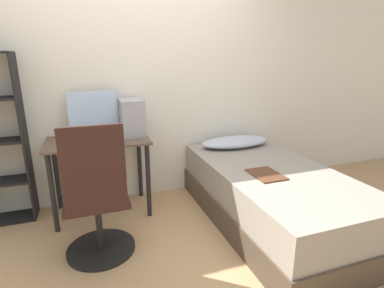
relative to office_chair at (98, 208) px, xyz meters
name	(u,v)px	position (x,y,z in m)	size (l,w,h in m)	color
ground_plane	(174,267)	(0.49, -0.32, -0.42)	(14.00, 14.00, 0.00)	tan
wall_back	(135,83)	(0.49, 1.03, 0.83)	(8.00, 0.05, 2.50)	silver
desk	(99,153)	(0.06, 0.72, 0.21)	(0.94, 0.57, 0.76)	brown
office_chair	(98,208)	(0.00, 0.00, 0.00)	(0.54, 0.54, 1.08)	black
bed	(270,195)	(1.54, 0.01, -0.15)	(1.04, 2.00, 0.53)	#4C3D2D
pillow	(235,142)	(1.54, 0.75, 0.17)	(0.79, 0.36, 0.11)	#B2B7C6
magazine	(266,174)	(1.39, -0.11, 0.12)	(0.24, 0.32, 0.01)	#56331E
monitor	(93,111)	(0.05, 0.91, 0.58)	(0.48, 0.16, 0.44)	#B7B7BC
keyboard	(93,142)	(0.02, 0.61, 0.35)	(0.43, 0.12, 0.02)	#33477A
pc_tower	(131,117)	(0.41, 0.81, 0.52)	(0.22, 0.35, 0.36)	#99999E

